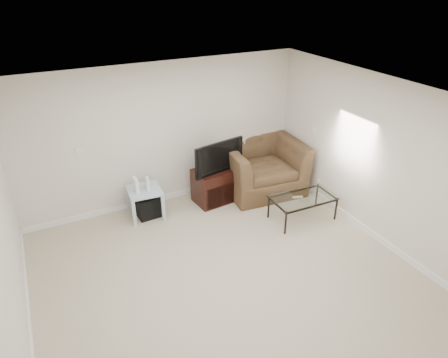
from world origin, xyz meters
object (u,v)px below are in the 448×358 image
television (216,156)px  side_table (146,203)px  tv_stand (215,185)px  recliner (262,159)px  coffee_table (302,208)px  subwoofer (148,205)px

television → side_table: size_ratio=1.69×
tv_stand → television: size_ratio=0.82×
television → recliner: bearing=-8.9°
tv_stand → side_table: tv_stand is taller
recliner → coffee_table: recliner is taller
tv_stand → coffee_table: size_ratio=0.70×
television → side_table: television is taller
subwoofer → coffee_table: (2.30, -1.29, 0.03)m
side_table → coffee_table: side_table is taller
side_table → coffee_table: 2.66m
television → tv_stand: bearing=85.2°
coffee_table → tv_stand: bearing=131.0°
tv_stand → recliner: 1.02m
side_table → television: bearing=-4.2°
coffee_table → subwoofer: bearing=150.8°
tv_stand → coffee_table: tv_stand is taller
tv_stand → recliner: bearing=-6.0°
tv_stand → television: 0.60m
side_table → recliner: 2.29m
tv_stand → side_table: bearing=171.2°
subwoofer → coffee_table: bearing=-29.2°
television → recliner: recliner is taller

